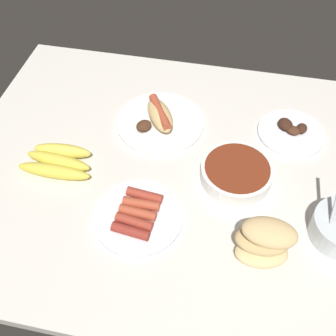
# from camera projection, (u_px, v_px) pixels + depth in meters

# --- Properties ---
(ground_plane) EXTENTS (1.20, 0.90, 0.03)m
(ground_plane) POSITION_uv_depth(u_px,v_px,m) (187.00, 174.00, 1.05)
(ground_plane) COLOR silver
(bowl_chili) EXTENTS (0.18, 0.18, 0.04)m
(bowl_chili) POSITION_uv_depth(u_px,v_px,m) (237.00, 171.00, 1.01)
(bowl_chili) COLOR white
(bowl_chili) RESTS_ON ground_plane
(banana_bunch) EXTENTS (0.19, 0.11, 0.04)m
(banana_bunch) POSITION_uv_depth(u_px,v_px,m) (58.00, 161.00, 1.04)
(banana_bunch) COLOR gold
(banana_bunch) RESTS_ON ground_plane
(plate_hotdog_assembled) EXTENTS (0.25, 0.25, 0.06)m
(plate_hotdog_assembled) POSITION_uv_depth(u_px,v_px,m) (160.00, 119.00, 1.14)
(plate_hotdog_assembled) COLOR white
(plate_hotdog_assembled) RESTS_ON ground_plane
(plate_grilled_meat) EXTENTS (0.18, 0.18, 0.04)m
(plate_grilled_meat) POSITION_uv_depth(u_px,v_px,m) (291.00, 132.00, 1.12)
(plate_grilled_meat) COLOR white
(plate_grilled_meat) RESTS_ON ground_plane
(bread_stack) EXTENTS (0.13, 0.10, 0.11)m
(bread_stack) POSITION_uv_depth(u_px,v_px,m) (264.00, 242.00, 0.85)
(bread_stack) COLOR #E5C689
(bread_stack) RESTS_ON ground_plane
(plate_sausages) EXTENTS (0.21, 0.21, 0.03)m
(plate_sausages) POSITION_uv_depth(u_px,v_px,m) (138.00, 215.00, 0.94)
(plate_sausages) COLOR white
(plate_sausages) RESTS_ON ground_plane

